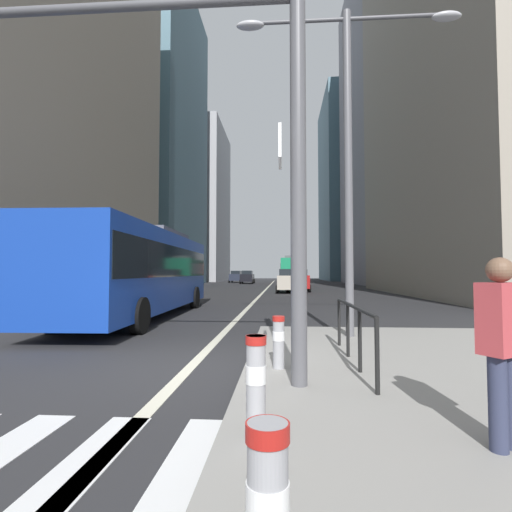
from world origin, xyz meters
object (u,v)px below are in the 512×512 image
Objects in this scene: city_bus_red_distant at (289,271)px; bollard_right at (279,339)px; city_bus_red_receding at (293,271)px; traffic_signal_gantry at (127,99)px; car_receding_far at (289,281)px; car_oncoming_mid at (247,277)px; street_lamp_post at (348,125)px; city_bus_blue_oncoming at (143,268)px; bollard_left at (256,381)px; car_receding_near at (298,280)px; car_oncoming_far at (236,277)px; pedestrian_waiting at (502,342)px; sedan_white_oncoming at (35,291)px.

city_bus_red_distant is 12.82× the size of bollard_right.
city_bus_red_receding is 1.60× the size of traffic_signal_gantry.
city_bus_red_distant is at bearing 88.86° from car_receding_far.
street_lamp_post is at bearing -81.68° from car_oncoming_mid.
city_bus_blue_oncoming is at bearing -102.61° from city_bus_red_receding.
bollard_left is (4.94, -10.13, -1.17)m from city_bus_blue_oncoming.
car_receding_near and car_oncoming_far have the same top height.
car_receding_near is 0.51× the size of street_lamp_post.
street_lamp_post is 4.84× the size of pedestrian_waiting.
traffic_signal_gantry is at bearing -133.62° from street_lamp_post.
car_oncoming_mid is 50.93m from traffic_signal_gantry.
city_bus_blue_oncoming is 9.30m from traffic_signal_gantry.
bollard_right is (-0.58, -25.02, -0.38)m from car_receding_far.
bollard_left is at bearing -92.13° from city_bus_red_receding.
car_receding_near reaches higher than bollard_left.
bollard_right is at bearing 85.82° from bollard_left.
car_oncoming_mid is (-0.04, 42.25, -0.85)m from city_bus_blue_oncoming.
car_oncoming_far is 5.10× the size of bollard_right.
car_receding_near is 26.97m from bollard_right.
car_oncoming_far is at bearing 104.93° from car_receding_far.
pedestrian_waiting is (0.30, -5.73, -4.22)m from street_lamp_post.
bollard_right is at bearing -82.25° from car_oncoming_far.
city_bus_red_distant reaches higher than bollard_left.
pedestrian_waiting is at bearing -80.70° from car_oncoming_far.
city_bus_blue_oncoming is 1.00× the size of city_bus_red_receding.
city_bus_red_receding is at bearing 87.87° from bollard_left.
city_bus_red_distant is at bearing 1.11° from car_oncoming_far.
city_bus_red_distant is 1.47× the size of traffic_signal_gantry.
street_lamp_post is (6.84, -46.73, 4.29)m from car_oncoming_mid.
car_oncoming_mid is at bearing -137.38° from city_bus_red_distant.
car_receding_far is 31.59m from car_oncoming_far.
street_lamp_post is at bearing -89.48° from city_bus_red_distant.
city_bus_red_receding reaches higher than car_receding_near.
bollard_right is (-1.39, -26.93, -0.38)m from car_receding_near.
pedestrian_waiting is (0.72, -38.70, -0.77)m from city_bus_red_receding.
city_bus_blue_oncoming is 2.84× the size of car_receding_near.
car_receding_far is 1.01× the size of car_oncoming_far.
car_oncoming_far is 4.51× the size of bollard_left.
city_bus_red_receding is 1.09× the size of city_bus_red_distant.
car_receding_far is 26.24m from traffic_signal_gantry.
sedan_white_oncoming is (-3.74, -0.64, -0.85)m from city_bus_blue_oncoming.
street_lamp_post is 8.58× the size of bollard_left.
car_oncoming_far is 2.54× the size of pedestrian_waiting.
city_bus_red_distant reaches higher than sedan_white_oncoming.
car_receding_far is (-0.67, -11.09, -0.85)m from city_bus_red_receding.
bollard_right is at bearing -91.98° from city_bus_red_receding.
city_bus_red_distant is at bearing 86.62° from traffic_signal_gantry.
car_oncoming_mid is 52.62m from bollard_left.
car_oncoming_mid and car_oncoming_far have the same top height.
car_receding_near is at bearing -74.04° from car_oncoming_mid.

